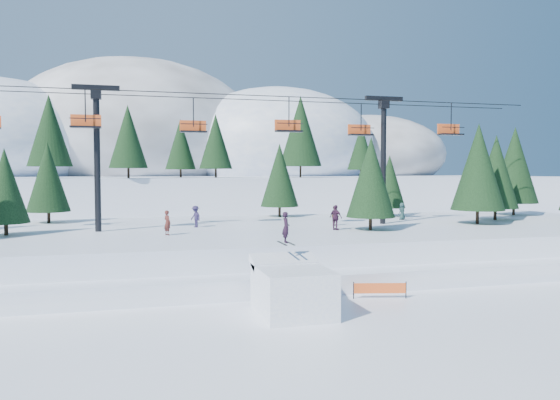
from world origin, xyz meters
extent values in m
plane|color=white|center=(0.00, 0.00, 0.00)|extent=(160.00, 160.00, 0.00)
cube|color=white|center=(0.00, 18.00, 1.25)|extent=(70.00, 22.00, 2.50)
cube|color=white|center=(0.00, 8.00, 0.55)|extent=(70.00, 6.00, 1.10)
cube|color=white|center=(0.00, 68.00, 3.00)|extent=(110.00, 60.00, 6.00)
ellipsoid|color=#605B59|center=(-6.00, 78.00, 13.26)|extent=(44.00, 39.60, 26.40)
ellipsoid|color=white|center=(18.00, 70.00, 11.42)|extent=(34.00, 30.60, 19.72)
ellipsoid|color=#605B59|center=(38.00, 76.00, 10.12)|extent=(30.00, 27.00, 15.00)
cylinder|color=black|center=(-7.02, 39.02, 6.56)|extent=(0.26, 0.26, 1.11)
cone|color=#1C3F1C|center=(-7.02, 39.02, 10.53)|extent=(4.13, 4.13, 6.84)
cylinder|color=black|center=(3.08, 42.82, 6.53)|extent=(0.26, 0.26, 1.07)
cone|color=#1C3F1C|center=(3.08, 42.82, 10.35)|extent=(3.97, 3.97, 6.57)
cylinder|color=black|center=(13.45, 41.91, 6.70)|extent=(0.26, 0.26, 1.40)
cone|color=#1C3F1C|center=(13.45, 41.91, 11.71)|extent=(5.21, 5.21, 8.62)
cylinder|color=black|center=(-15.52, 43.49, 6.66)|extent=(0.26, 0.26, 1.31)
cone|color=#1C3F1C|center=(-15.52, 43.49, 11.34)|extent=(4.87, 4.87, 8.06)
cylinder|color=black|center=(22.34, 43.78, 6.49)|extent=(0.26, 0.26, 0.97)
cone|color=#1C3F1C|center=(22.34, 43.78, 9.96)|extent=(3.61, 3.61, 5.97)
cylinder|color=black|center=(-0.82, 45.97, 6.51)|extent=(0.26, 0.26, 1.01)
cone|color=#1C3F1C|center=(-0.82, 45.97, 10.13)|extent=(3.77, 3.77, 6.23)
cube|color=white|center=(0.61, 1.91, 1.10)|extent=(3.24, 4.01, 2.19)
cube|color=white|center=(0.61, 3.63, 2.24)|extent=(3.24, 1.40, 0.78)
imported|color=black|center=(0.71, 3.51, 3.97)|extent=(0.41, 0.59, 1.55)
cube|color=black|center=(0.51, 3.51, 3.18)|extent=(0.11, 1.65, 0.03)
cube|color=black|center=(0.91, 3.51, 3.18)|extent=(0.11, 1.65, 0.03)
cylinder|color=black|center=(-9.00, 18.00, 7.50)|extent=(0.44, 0.44, 10.00)
cube|color=black|center=(-9.00, 18.00, 12.60)|extent=(3.20, 0.35, 0.35)
cube|color=black|center=(-9.00, 18.00, 12.15)|extent=(0.70, 0.70, 0.70)
cylinder|color=black|center=(13.00, 18.00, 7.50)|extent=(0.44, 0.44, 10.00)
cube|color=black|center=(13.00, 18.00, 12.60)|extent=(3.20, 0.35, 0.35)
cube|color=black|center=(13.00, 18.00, 12.15)|extent=(0.70, 0.70, 0.70)
cylinder|color=black|center=(2.00, 16.80, 12.30)|extent=(46.00, 0.06, 0.06)
cylinder|color=black|center=(2.00, 19.20, 12.30)|extent=(46.00, 0.06, 0.06)
cylinder|color=black|center=(-9.63, 16.80, 11.20)|extent=(0.08, 0.08, 2.20)
cube|color=black|center=(-9.63, 16.80, 9.75)|extent=(2.00, 0.75, 0.12)
cube|color=#EE5720|center=(-9.63, 17.18, 10.20)|extent=(2.00, 0.10, 0.85)
cylinder|color=black|center=(-9.63, 16.45, 10.30)|extent=(2.00, 0.06, 0.06)
cylinder|color=black|center=(-2.11, 19.20, 11.20)|extent=(0.08, 0.08, 2.20)
cube|color=black|center=(-2.11, 19.20, 9.75)|extent=(2.00, 0.75, 0.12)
cube|color=#EE5720|center=(-2.11, 19.58, 10.20)|extent=(2.00, 0.10, 0.85)
cylinder|color=black|center=(-2.11, 18.85, 10.30)|extent=(2.00, 0.06, 0.06)
cylinder|color=black|center=(4.70, 16.80, 11.20)|extent=(0.08, 0.08, 2.20)
cube|color=black|center=(4.70, 16.80, 9.75)|extent=(2.00, 0.75, 0.12)
cube|color=#EE5720|center=(4.70, 17.18, 10.20)|extent=(2.00, 0.10, 0.85)
cylinder|color=black|center=(4.70, 16.45, 10.30)|extent=(2.00, 0.06, 0.06)
cylinder|color=black|center=(11.56, 19.20, 11.20)|extent=(0.08, 0.08, 2.20)
cube|color=black|center=(11.56, 19.20, 9.75)|extent=(2.00, 0.75, 0.12)
cube|color=#EE5720|center=(11.56, 19.58, 10.20)|extent=(2.00, 0.10, 0.85)
cylinder|color=black|center=(11.56, 18.85, 10.30)|extent=(2.00, 0.06, 0.06)
cylinder|color=black|center=(18.39, 16.80, 11.20)|extent=(0.08, 0.08, 2.20)
cube|color=black|center=(18.39, 16.80, 9.75)|extent=(2.00, 0.75, 0.12)
cube|color=#EE5720|center=(18.39, 17.18, 10.20)|extent=(2.00, 0.10, 0.85)
cylinder|color=black|center=(18.39, 16.45, 10.30)|extent=(2.00, 0.06, 0.06)
cylinder|color=black|center=(20.31, 15.82, 3.07)|extent=(0.26, 0.26, 1.14)
cone|color=#1C3F1C|center=(20.31, 15.82, 7.13)|extent=(4.22, 4.22, 6.98)
cylinder|color=black|center=(24.13, 18.69, 3.02)|extent=(0.26, 0.26, 1.04)
cone|color=#1C3F1C|center=(24.13, 18.69, 6.74)|extent=(3.87, 3.87, 6.40)
cylinder|color=black|center=(29.22, 22.72, 3.10)|extent=(0.26, 0.26, 1.20)
cone|color=#1C3F1C|center=(29.22, 22.72, 7.39)|extent=(4.46, 4.46, 7.37)
cylinder|color=black|center=(16.87, 24.62, 2.91)|extent=(0.26, 0.26, 0.81)
cone|color=#1C3F1C|center=(16.87, 24.62, 5.81)|extent=(3.02, 3.02, 5.00)
cylinder|color=black|center=(-13.34, 25.90, 2.97)|extent=(0.26, 0.26, 0.93)
cone|color=#1C3F1C|center=(-13.34, 25.90, 6.30)|extent=(3.47, 3.47, 5.74)
cylinder|color=black|center=(6.74, 27.01, 2.98)|extent=(0.26, 0.26, 0.96)
cone|color=#1C3F1C|center=(6.74, 27.01, 6.41)|extent=(3.57, 3.57, 5.91)
cylinder|color=black|center=(-14.79, 17.19, 2.91)|extent=(0.26, 0.26, 0.81)
cone|color=#1C3F1C|center=(-14.79, 17.19, 5.81)|extent=(3.02, 3.02, 4.99)
cylinder|color=black|center=(10.02, 13.86, 2.97)|extent=(0.26, 0.26, 0.94)
cone|color=#1C3F1C|center=(10.02, 13.86, 6.34)|extent=(3.50, 3.50, 5.80)
imported|color=#3C1D36|center=(7.58, 14.50, 3.41)|extent=(0.94, 1.15, 1.83)
imported|color=#50221C|center=(-4.42, 14.45, 3.33)|extent=(0.64, 0.72, 1.66)
imported|color=#282043|center=(-2.03, 19.07, 3.32)|extent=(1.04, 1.23, 1.65)
imported|color=#213D3B|center=(16.25, 20.87, 3.25)|extent=(0.87, 0.75, 1.50)
imported|color=#38231B|center=(8.77, 17.70, 3.29)|extent=(0.68, 1.00, 1.57)
cylinder|color=black|center=(4.62, 4.13, 0.45)|extent=(0.06, 0.06, 0.90)
cylinder|color=black|center=(7.34, 3.47, 0.45)|extent=(0.06, 0.06, 0.90)
cube|color=#EE5720|center=(5.98, 3.80, 0.55)|extent=(2.73, 0.69, 0.55)
cylinder|color=black|center=(10.84, 6.06, 0.45)|extent=(0.06, 0.06, 0.90)
cylinder|color=black|center=(13.52, 5.24, 0.45)|extent=(0.06, 0.06, 0.90)
cube|color=#EE5720|center=(12.18, 5.65, 0.55)|extent=(2.69, 0.86, 0.55)
camera|label=1|loc=(-6.64, -22.45, 6.74)|focal=35.00mm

